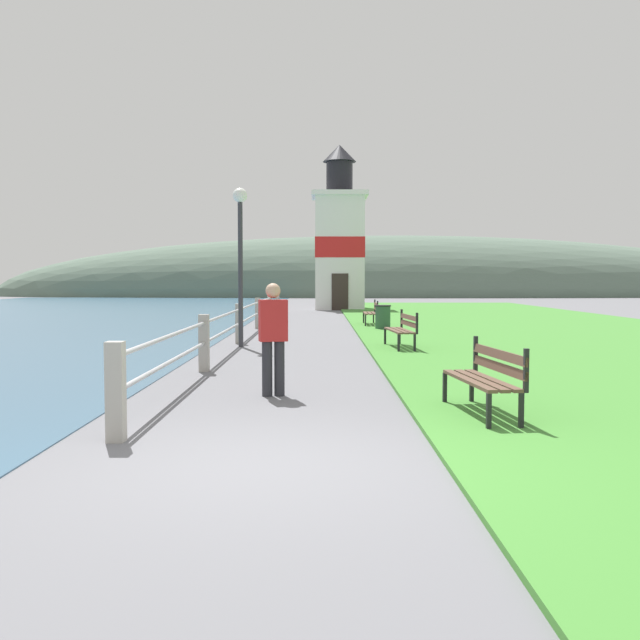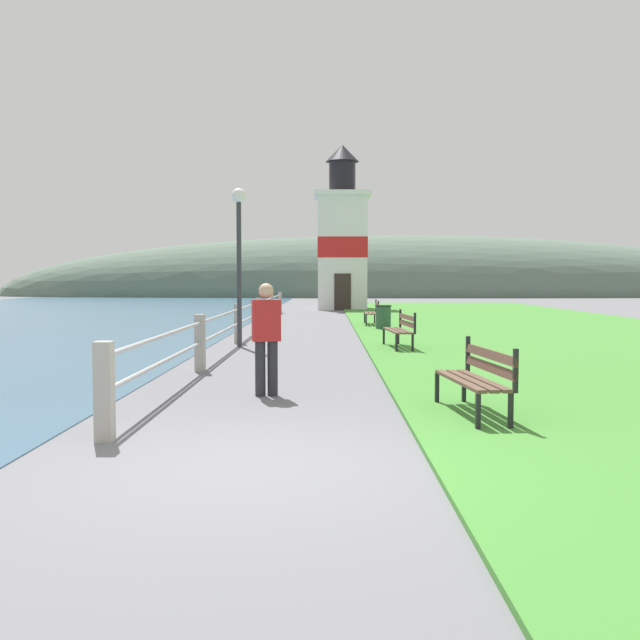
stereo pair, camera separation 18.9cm
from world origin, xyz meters
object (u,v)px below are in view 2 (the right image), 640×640
park_bench_midway (401,328)px  trash_bin (383,318)px  park_bench_near (478,375)px  park_bench_far (373,311)px  person_strolling (266,335)px  lamp_post (239,237)px  lighthouse (342,241)px

park_bench_midway → trash_bin: park_bench_midway is taller
park_bench_near → park_bench_far: 17.06m
person_strolling → lamp_post: bearing=-3.2°
park_bench_far → lamp_post: bearing=65.3°
park_bench_far → person_strolling: person_strolling is taller
park_bench_midway → park_bench_near: bearing=86.0°
park_bench_near → park_bench_far: same height
park_bench_far → lighthouse: bearing=-85.4°
park_bench_far → park_bench_near: bearing=91.9°
lighthouse → lamp_post: (-3.07, -22.18, -1.08)m
park_bench_near → park_bench_far: size_ratio=0.99×
park_bench_near → park_bench_midway: (-0.05, 8.40, 0.00)m
park_bench_far → trash_bin: park_bench_far is taller
park_bench_far → lighthouse: lighthouse is taller
trash_bin → lamp_post: size_ratio=0.21×
park_bench_midway → lighthouse: size_ratio=0.21×
park_bench_near → person_strolling: (-2.72, 1.67, 0.35)m
park_bench_near → trash_bin: (0.04, 14.89, -0.11)m
park_bench_near → lighthouse: bearing=-94.4°
park_bench_midway → park_bench_far: (-0.11, 8.66, -0.00)m
park_bench_midway → trash_bin: 6.49m
lighthouse → park_bench_midway: bearing=-87.7°
park_bench_far → lamp_post: 9.07m
park_bench_near → lamp_post: lamp_post is taller
trash_bin → person_strolling: bearing=-101.8°
lighthouse → lamp_post: lighthouse is taller
lighthouse → park_bench_near: bearing=-88.3°
park_bench_near → lighthouse: size_ratio=0.20×
park_bench_midway → lighthouse: lighthouse is taller
trash_bin → park_bench_near: bearing=-90.2°
park_bench_near → lighthouse: lighthouse is taller
park_bench_midway → trash_bin: size_ratio=2.29×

